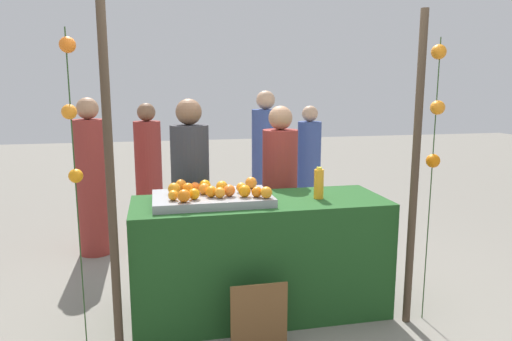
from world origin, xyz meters
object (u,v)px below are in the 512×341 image
chalkboard_sign (259,318)px  vendor_right (280,199)px  orange_1 (205,186)px  orange_0 (251,183)px  stall_counter (260,256)px  juice_bottle (319,184)px  vendor_left (191,200)px

chalkboard_sign → vendor_right: bearing=69.0°
orange_1 → orange_0: bearing=3.8°
stall_counter → orange_1: 0.69m
vendor_right → orange_0: bearing=-126.1°
orange_1 → juice_bottle: 0.87m
orange_0 → orange_1: size_ratio=1.03×
stall_counter → orange_0: size_ratio=20.87×
juice_bottle → vendor_right: size_ratio=0.15×
chalkboard_sign → vendor_left: (-0.34, 1.19, 0.53)m
juice_bottle → chalkboard_sign: bearing=-139.0°
chalkboard_sign → vendor_right: (0.46, 1.20, 0.50)m
orange_0 → chalkboard_sign: size_ratio=0.19×
juice_bottle → vendor_left: (-0.92, 0.69, -0.25)m
juice_bottle → vendor_left: vendor_left is taller
vendor_right → chalkboard_sign: bearing=-111.0°
orange_0 → chalkboard_sign: 1.04m
juice_bottle → vendor_left: 1.18m
orange_1 → vendor_right: size_ratio=0.06×
orange_0 → vendor_left: (-0.43, 0.50, -0.24)m
stall_counter → vendor_left: size_ratio=1.17×
chalkboard_sign → vendor_right: vendor_right is taller
stall_counter → vendor_right: vendor_right is taller
orange_0 → vendor_left: bearing=130.8°
juice_bottle → vendor_right: bearing=99.8°
orange_1 → chalkboard_sign: bearing=-67.7°
orange_1 → vendor_right: bearing=35.9°
stall_counter → chalkboard_sign: (-0.13, -0.55, -0.22)m
juice_bottle → vendor_right: vendor_right is taller
stall_counter → juice_bottle: juice_bottle is taller
vendor_right → vendor_left: bearing=-179.8°
orange_0 → chalkboard_sign: bearing=-97.5°
chalkboard_sign → juice_bottle: bearing=41.0°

